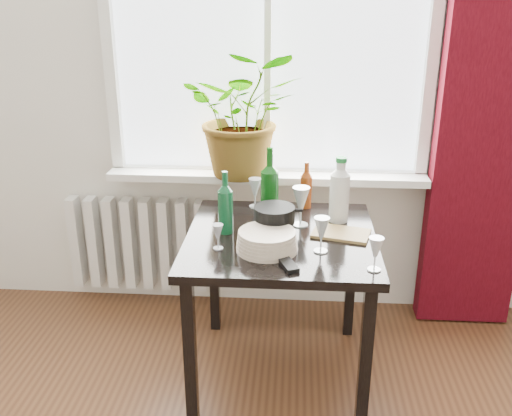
# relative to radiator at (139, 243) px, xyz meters

# --- Properties ---
(window) EXTENTS (1.72, 0.08, 1.62)m
(window) POSITION_rel_radiator_xyz_m (0.75, 0.04, 1.22)
(window) COLOR white
(window) RESTS_ON ground
(windowsill) EXTENTS (1.72, 0.20, 0.04)m
(windowsill) POSITION_rel_radiator_xyz_m (0.75, -0.03, 0.44)
(windowsill) COLOR white
(windowsill) RESTS_ON ground
(curtain) EXTENTS (0.50, 0.12, 2.56)m
(curtain) POSITION_rel_radiator_xyz_m (1.87, -0.06, 0.92)
(curtain) COLOR #36040C
(curtain) RESTS_ON ground
(radiator) EXTENTS (0.80, 0.10, 0.55)m
(radiator) POSITION_rel_radiator_xyz_m (0.00, 0.00, 0.00)
(radiator) COLOR silver
(radiator) RESTS_ON ground
(table) EXTENTS (0.85, 0.85, 0.74)m
(table) POSITION_rel_radiator_xyz_m (0.85, -0.63, 0.27)
(table) COLOR black
(table) RESTS_ON ground
(potted_plant) EXTENTS (0.61, 0.53, 0.66)m
(potted_plant) POSITION_rel_radiator_xyz_m (0.64, -0.08, 0.79)
(potted_plant) COLOR #286B1C
(potted_plant) RESTS_ON windowsill
(wine_bottle_left) EXTENTS (0.08, 0.08, 0.29)m
(wine_bottle_left) POSITION_rel_radiator_xyz_m (0.60, -0.61, 0.51)
(wine_bottle_left) COLOR #0D4624
(wine_bottle_left) RESTS_ON table
(wine_bottle_right) EXTENTS (0.11, 0.11, 0.36)m
(wine_bottle_right) POSITION_rel_radiator_xyz_m (0.79, -0.45, 0.54)
(wine_bottle_right) COLOR #0C410F
(wine_bottle_right) RESTS_ON table
(bottle_amber) EXTENTS (0.07, 0.07, 0.24)m
(bottle_amber) POSITION_rel_radiator_xyz_m (0.96, -0.27, 0.48)
(bottle_amber) COLOR maroon
(bottle_amber) RESTS_ON table
(cleaning_bottle) EXTENTS (0.10, 0.10, 0.32)m
(cleaning_bottle) POSITION_rel_radiator_xyz_m (1.12, -0.44, 0.52)
(cleaning_bottle) COLOR silver
(cleaning_bottle) RESTS_ON table
(wineglass_front_right) EXTENTS (0.08, 0.08, 0.16)m
(wineglass_front_right) POSITION_rel_radiator_xyz_m (1.02, -0.79, 0.44)
(wineglass_front_right) COLOR silver
(wineglass_front_right) RESTS_ON table
(wineglass_far_right) EXTENTS (0.07, 0.07, 0.14)m
(wineglass_far_right) POSITION_rel_radiator_xyz_m (1.23, -0.95, 0.43)
(wineglass_far_right) COLOR silver
(wineglass_far_right) RESTS_ON table
(wineglass_back_center) EXTENTS (0.09, 0.09, 0.19)m
(wineglass_back_center) POSITION_rel_radiator_xyz_m (0.94, -0.51, 0.46)
(wineglass_back_center) COLOR silver
(wineglass_back_center) RESTS_ON table
(wineglass_back_left) EXTENTS (0.07, 0.07, 0.15)m
(wineglass_back_left) POSITION_rel_radiator_xyz_m (0.71, -0.29, 0.44)
(wineglass_back_left) COLOR silver
(wineglass_back_left) RESTS_ON table
(wineglass_front_left) EXTENTS (0.06, 0.06, 0.11)m
(wineglass_front_left) POSITION_rel_radiator_xyz_m (0.59, -0.80, 0.42)
(wineglass_front_left) COLOR #B8BCC6
(wineglass_front_left) RESTS_ON table
(plate_stack) EXTENTS (0.33, 0.33, 0.08)m
(plate_stack) POSITION_rel_radiator_xyz_m (0.79, -0.79, 0.40)
(plate_stack) COLOR beige
(plate_stack) RESTS_ON table
(fondue_pot) EXTENTS (0.22, 0.20, 0.14)m
(fondue_pot) POSITION_rel_radiator_xyz_m (0.82, -0.65, 0.43)
(fondue_pot) COLOR black
(fondue_pot) RESTS_ON table
(tv_remote) EXTENTS (0.11, 0.18, 0.02)m
(tv_remote) POSITION_rel_radiator_xyz_m (0.88, -0.92, 0.37)
(tv_remote) COLOR black
(tv_remote) RESTS_ON table
(cutting_board) EXTENTS (0.28, 0.22, 0.01)m
(cutting_board) POSITION_rel_radiator_xyz_m (1.12, -0.61, 0.37)
(cutting_board) COLOR #9B7D46
(cutting_board) RESTS_ON table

